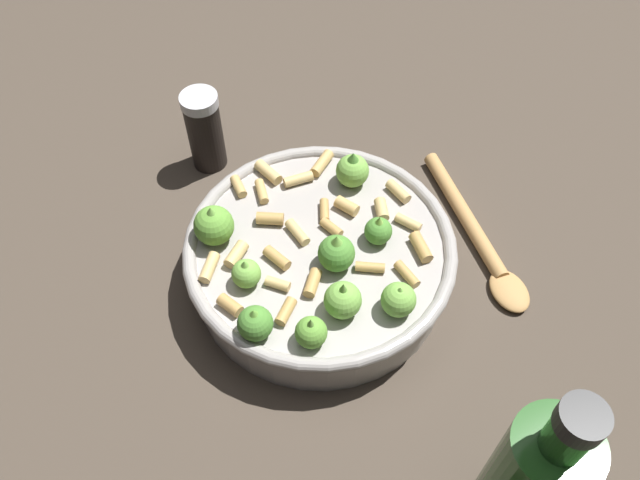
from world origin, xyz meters
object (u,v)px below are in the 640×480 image
cooking_pan (319,258)px  wooden_spoon (478,238)px  pepper_shaker (205,130)px  olive_oil_bottle (532,478)px

cooking_pan → wooden_spoon: (0.12, 0.13, -0.03)m
cooking_pan → wooden_spoon: size_ratio=1.46×
pepper_shaker → wooden_spoon: 0.32m
cooking_pan → olive_oil_bottle: 0.28m
olive_oil_bottle → wooden_spoon: (-0.13, 0.24, -0.08)m
olive_oil_bottle → wooden_spoon: size_ratio=1.12×
cooking_pan → wooden_spoon: 0.18m
cooking_pan → olive_oil_bottle: size_ratio=1.30×
wooden_spoon → pepper_shaker: bearing=-170.9°
wooden_spoon → cooking_pan: bearing=-134.1°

